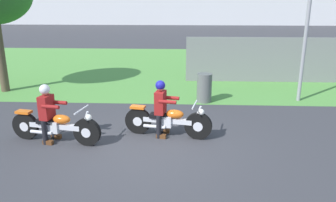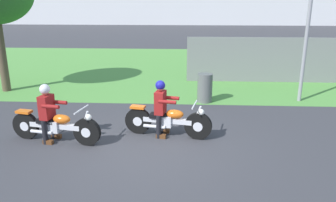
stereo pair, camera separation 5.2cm
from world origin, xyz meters
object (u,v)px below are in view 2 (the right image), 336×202
at_px(trash_can, 205,88).
at_px(motorcycle_lead, 168,121).
at_px(rider_lead, 161,104).
at_px(rider_follow, 48,108).
at_px(motorcycle_follow, 56,126).

bearing_deg(trash_can, motorcycle_lead, -109.84).
bearing_deg(rider_lead, rider_follow, -158.63).
xyz_separation_m(motorcycle_follow, rider_follow, (-0.17, 0.03, 0.42)).
bearing_deg(motorcycle_lead, rider_follow, -159.91).
xyz_separation_m(rider_lead, trash_can, (1.22, 2.89, -0.35)).
distance_m(motorcycle_lead, rider_follow, 2.87).
xyz_separation_m(motorcycle_follow, trash_can, (3.69, 3.41, 0.07)).
bearing_deg(motorcycle_follow, trash_can, 53.66).
bearing_deg(trash_can, motorcycle_follow, -137.30).
height_order(motorcycle_follow, rider_follow, rider_follow).
height_order(rider_lead, motorcycle_follow, rider_lead).
distance_m(motorcycle_lead, trash_can, 3.11).
bearing_deg(rider_follow, trash_can, 52.12).
relative_size(motorcycle_lead, motorcycle_follow, 0.96).
bearing_deg(rider_follow, motorcycle_lead, 20.09).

